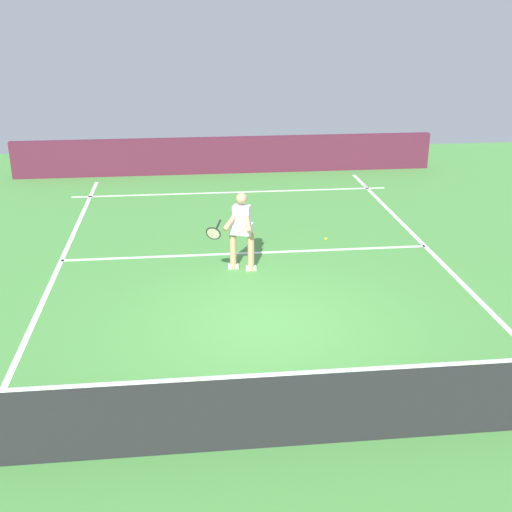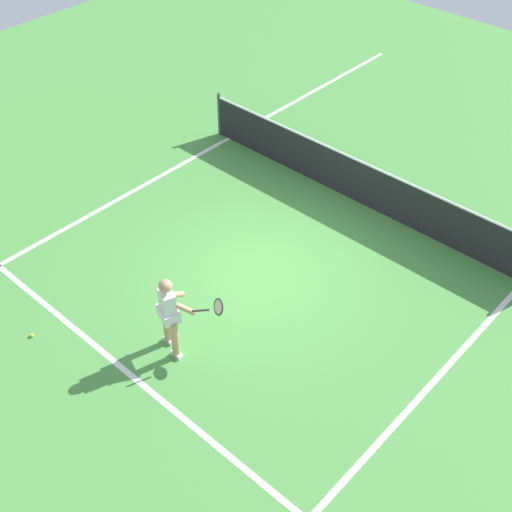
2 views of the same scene
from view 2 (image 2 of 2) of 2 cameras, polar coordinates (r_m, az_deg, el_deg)
name	(u,v)px [view 2 (image 2 of 2)]	position (r m, az deg, el deg)	size (l,w,h in m)	color
ground_plane	(263,270)	(12.91, 0.60, -1.16)	(27.22, 27.22, 0.00)	#4C9342
service_line_marking	(126,371)	(11.40, -10.84, -9.42)	(7.61, 0.10, 0.01)	white
sideline_left_marking	(134,191)	(15.15, -10.21, 5.38)	(0.10, 18.94, 0.01)	white
sideline_right_marking	(439,376)	(11.51, 15.02, -9.68)	(0.10, 18.94, 0.01)	white
court_net	(359,181)	(14.48, 8.58, 6.21)	(8.29, 0.08, 1.09)	#4C4C51
tennis_player	(171,313)	(10.98, -7.16, -4.74)	(0.99, 0.86, 1.55)	tan
tennis_ball_near	(32,335)	(12.28, -18.23, -6.31)	(0.07, 0.07, 0.07)	#D1E533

